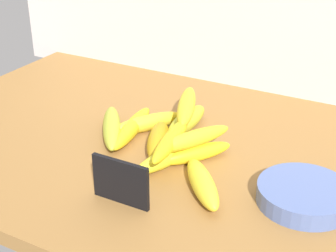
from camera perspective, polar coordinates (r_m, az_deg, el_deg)
name	(u,v)px	position (r cm, az deg, el deg)	size (l,w,h in cm)	color
counter_top	(143,145)	(110.54, -2.85, -2.16)	(110.00, 76.00, 3.00)	olive
chalkboard_sign	(121,183)	(87.98, -5.33, -6.45)	(11.00, 1.80, 8.40)	black
fruit_bowl	(304,195)	(91.74, 15.10, -7.50)	(16.47, 16.47, 3.30)	#5067A3
banana_0	(132,128)	(110.99, -4.07, -0.18)	(20.49, 3.47, 3.47)	yellow
banana_1	(187,121)	(112.89, 2.12, 0.59)	(15.92, 4.28, 4.28)	gold
banana_2	(112,127)	(111.00, -6.36, -0.15)	(20.14, 3.94, 3.94)	#A8B430
banana_3	(149,123)	(112.80, -2.16, 0.39)	(17.28, 3.67, 3.67)	yellow
banana_4	(158,140)	(104.62, -1.10, -1.64)	(15.54, 4.29, 4.29)	#BF9216
banana_5	(196,153)	(101.01, 3.12, -3.08)	(15.90, 3.40, 3.40)	yellow
banana_6	(167,157)	(99.29, -0.11, -3.56)	(16.18, 3.53, 3.53)	yellow
banana_7	(202,183)	(91.16, 3.91, -6.48)	(16.29, 4.03, 4.03)	yellow
banana_8	(186,106)	(110.57, 2.10, 2.28)	(19.65, 3.69, 3.69)	yellow
banana_9	(171,140)	(98.44, 0.34, -1.59)	(18.87, 3.24, 3.24)	yellow
banana_10	(193,139)	(99.28, 2.83, -1.44)	(17.56, 3.26, 3.26)	yellow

